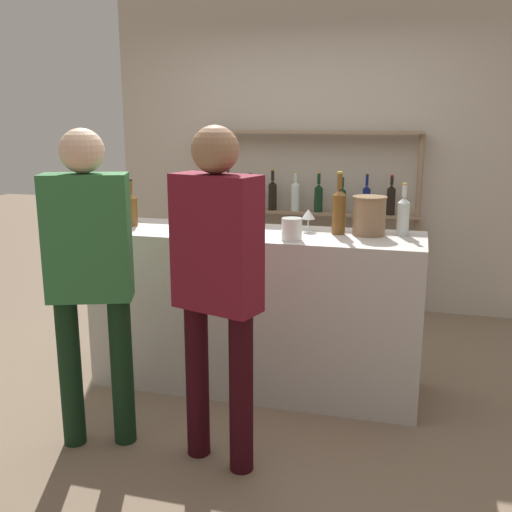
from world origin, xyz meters
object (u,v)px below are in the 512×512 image
Objects in this scene: cork_jar at (292,229)px; customer_center at (217,272)px; customer_left at (89,265)px; counter_bottle_2 at (339,210)px; ice_bucket at (369,216)px; counter_bottle_1 at (403,215)px; wine_glass at (308,215)px; counter_bottle_0 at (131,208)px.

cork_jar is 0.78m from customer_center.
counter_bottle_2 is at bearing -68.59° from customer_left.
counter_bottle_2 reaches higher than ice_bucket.
counter_bottle_2 is at bearing -170.12° from counter_bottle_1.
ice_bucket is 0.14× the size of customer_center.
wine_glass is 0.08× the size of customer_left.
counter_bottle_1 is 1.34× the size of ice_bucket.
ice_bucket is at bearing -4.47° from wine_glass.
cork_jar is at bearing -147.11° from ice_bucket.
ice_bucket is 0.14× the size of customer_left.
counter_bottle_2 is 1.10m from customer_center.
wine_glass is 0.31m from cork_jar.
counter_bottle_1 is at bearing 9.88° from counter_bottle_2.
ice_bucket is at bearing 5.98° from counter_bottle_2.
counter_bottle_2 is at bearing 46.66° from cork_jar.
cork_jar is at bearing -133.34° from counter_bottle_2.
counter_bottle_0 reaches higher than cork_jar.
counter_bottle_1 is at bearing -74.84° from customer_left.
customer_center is at bearing -103.30° from wine_glass.
wine_glass is 0.38m from ice_bucket.
customer_center reaches higher than counter_bottle_2.
counter_bottle_2 is at bearing 3.23° from counter_bottle_0.
customer_center is at bearing -105.45° from cork_jar.
cork_jar is (-0.62, -0.32, -0.06)m from counter_bottle_1.
customer_center is at bearing -121.62° from ice_bucket.
customer_left reaches higher than cork_jar.
customer_left reaches higher than wine_glass.
customer_center reaches higher than counter_bottle_1.
counter_bottle_0 is 1.13m from cork_jar.
customer_center is (0.91, -0.92, -0.14)m from counter_bottle_0.
counter_bottle_2 is 0.23× the size of customer_center.
ice_bucket is at bearing -14.16° from customer_center.
customer_center is (-0.21, -0.74, -0.08)m from cork_jar.
wine_glass is (1.16, 0.12, -0.02)m from counter_bottle_0.
wine_glass is 1.40m from customer_left.
customer_left is at bearing -76.30° from counter_bottle_0.
ice_bucket is (-0.20, -0.05, -0.01)m from counter_bottle_1.
ice_bucket reaches higher than cork_jar.
cork_jar is 1.16m from customer_left.
customer_left reaches higher than ice_bucket.
cork_jar is (-0.42, -0.27, -0.05)m from ice_bucket.
customer_center is (-0.82, -1.06, -0.14)m from counter_bottle_1.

